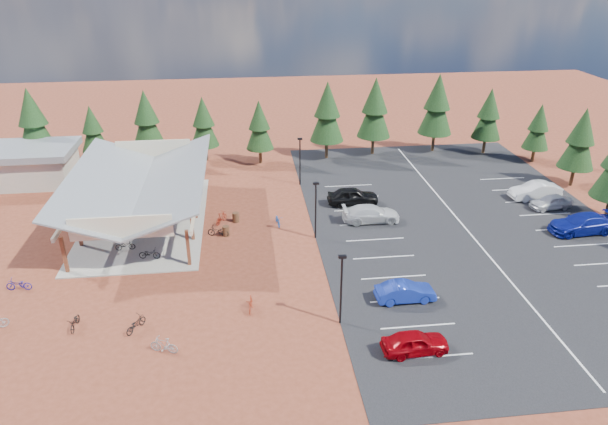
# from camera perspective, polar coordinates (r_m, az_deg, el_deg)

# --- Properties ---
(ground) EXTENTS (140.00, 140.00, 0.00)m
(ground) POSITION_cam_1_polar(r_m,az_deg,el_deg) (44.52, -4.84, -4.22)
(ground) COLOR maroon
(ground) RESTS_ON ground
(asphalt_lot) EXTENTS (27.00, 44.00, 0.04)m
(asphalt_lot) POSITION_cam_1_polar(r_m,az_deg,el_deg) (50.93, 16.28, -1.17)
(asphalt_lot) COLOR black
(asphalt_lot) RESTS_ON ground
(concrete_pad) EXTENTS (10.60, 18.60, 0.10)m
(concrete_pad) POSITION_cam_1_polar(r_m,az_deg,el_deg) (51.53, -16.34, -0.82)
(concrete_pad) COLOR gray
(concrete_pad) RESTS_ON ground
(bike_pavilion) EXTENTS (11.65, 19.40, 4.97)m
(bike_pavilion) POSITION_cam_1_polar(r_m,az_deg,el_deg) (50.04, -16.87, 3.06)
(bike_pavilion) COLOR #572C18
(bike_pavilion) RESTS_ON concrete_pad
(outbuilding) EXTENTS (11.00, 7.00, 3.90)m
(outbuilding) POSITION_cam_1_polar(r_m,az_deg,el_deg) (64.44, -27.52, 4.50)
(outbuilding) COLOR #ADA593
(outbuilding) RESTS_ON ground
(lamp_post_0) EXTENTS (0.50, 0.25, 5.14)m
(lamp_post_0) POSITION_cam_1_polar(r_m,az_deg,el_deg) (34.92, 3.95, -7.61)
(lamp_post_0) COLOR black
(lamp_post_0) RESTS_ON ground
(lamp_post_1) EXTENTS (0.50, 0.25, 5.14)m
(lamp_post_1) POSITION_cam_1_polar(r_m,az_deg,el_deg) (45.29, 1.24, 0.65)
(lamp_post_1) COLOR black
(lamp_post_1) RESTS_ON ground
(lamp_post_2) EXTENTS (0.50, 0.25, 5.14)m
(lamp_post_2) POSITION_cam_1_polar(r_m,az_deg,el_deg) (56.32, -0.43, 5.76)
(lamp_post_2) COLOR black
(lamp_post_2) RESTS_ON ground
(trash_bin_0) EXTENTS (0.60, 0.60, 0.90)m
(trash_bin_0) POSITION_cam_1_polar(r_m,az_deg,el_deg) (47.23, -8.22, -1.93)
(trash_bin_0) COLOR #4A2E1A
(trash_bin_0) RESTS_ON ground
(trash_bin_1) EXTENTS (0.60, 0.60, 0.90)m
(trash_bin_1) POSITION_cam_1_polar(r_m,az_deg,el_deg) (49.53, -7.20, -0.51)
(trash_bin_1) COLOR #4A2E1A
(trash_bin_1) RESTS_ON ground
(pine_0) EXTENTS (3.97, 3.97, 9.25)m
(pine_0) POSITION_cam_1_polar(r_m,az_deg,el_deg) (66.88, -26.66, 8.67)
(pine_0) COLOR #382314
(pine_0) RESTS_ON ground
(pine_1) EXTENTS (2.98, 2.98, 6.93)m
(pine_1) POSITION_cam_1_polar(r_m,az_deg,el_deg) (66.11, -21.36, 8.17)
(pine_1) COLOR #382314
(pine_1) RESTS_ON ground
(pine_2) EXTENTS (3.65, 3.65, 8.51)m
(pine_2) POSITION_cam_1_polar(r_m,az_deg,el_deg) (64.63, -16.25, 9.43)
(pine_2) COLOR #382314
(pine_2) RESTS_ON ground
(pine_3) EXTENTS (3.26, 3.26, 7.59)m
(pine_3) POSITION_cam_1_polar(r_m,az_deg,el_deg) (63.96, -10.54, 9.33)
(pine_3) COLOR #382314
(pine_3) RESTS_ON ground
(pine_4) EXTENTS (3.17, 3.17, 7.37)m
(pine_4) POSITION_cam_1_polar(r_m,az_deg,el_deg) (62.30, -4.73, 9.11)
(pine_4) COLOR #382314
(pine_4) RESTS_ON ground
(pine_5) EXTENTS (3.93, 3.93, 9.15)m
(pine_5) POSITION_cam_1_polar(r_m,az_deg,el_deg) (63.48, 2.46, 10.51)
(pine_5) COLOR #382314
(pine_5) RESTS_ON ground
(pine_6) EXTENTS (3.98, 3.98, 9.27)m
(pine_6) POSITION_cam_1_polar(r_m,az_deg,el_deg) (65.37, 7.46, 10.83)
(pine_6) COLOR #382314
(pine_6) RESTS_ON ground
(pine_7) EXTENTS (4.07, 4.07, 9.49)m
(pine_7) POSITION_cam_1_polar(r_m,az_deg,el_deg) (67.78, 13.84, 10.96)
(pine_7) COLOR #382314
(pine_7) RESTS_ON ground
(pine_8) EXTENTS (3.42, 3.42, 7.97)m
(pine_8) POSITION_cam_1_polar(r_m,az_deg,el_deg) (68.95, 18.87, 9.77)
(pine_8) COLOR #382314
(pine_8) RESTS_ON ground
(pine_12) EXTENTS (3.57, 3.57, 8.30)m
(pine_12) POSITION_cam_1_polar(r_m,az_deg,el_deg) (62.22, 27.11, 6.90)
(pine_12) COLOR #382314
(pine_12) RESTS_ON ground
(pine_13) EXTENTS (2.96, 2.96, 6.90)m
(pine_13) POSITION_cam_1_polar(r_m,az_deg,el_deg) (68.06, 23.45, 8.26)
(pine_13) COLOR #382314
(pine_13) RESTS_ON ground
(bike_0) EXTENTS (1.61, 0.62, 0.83)m
(bike_0) POSITION_cam_1_polar(r_m,az_deg,el_deg) (46.71, -18.31, -3.30)
(bike_0) COLOR black
(bike_0) RESTS_ON concrete_pad
(bike_1) EXTENTS (1.54, 0.62, 0.90)m
(bike_1) POSITION_cam_1_polar(r_m,az_deg,el_deg) (49.30, -19.15, -1.82)
(bike_1) COLOR gray
(bike_1) RESTS_ON concrete_pad
(bike_2) EXTENTS (1.90, 0.98, 0.95)m
(bike_2) POSITION_cam_1_polar(r_m,az_deg,el_deg) (54.32, -16.99, 1.10)
(bike_2) COLOR navy
(bike_2) RESTS_ON concrete_pad
(bike_3) EXTENTS (1.85, 0.65, 1.09)m
(bike_3) POSITION_cam_1_polar(r_m,az_deg,el_deg) (57.77, -17.83, 2.53)
(bike_3) COLOR maroon
(bike_3) RESTS_ON concrete_pad
(bike_4) EXTENTS (1.75, 0.80, 0.89)m
(bike_4) POSITION_cam_1_polar(r_m,az_deg,el_deg) (44.83, -15.96, -4.19)
(bike_4) COLOR black
(bike_4) RESTS_ON concrete_pad
(bike_5) EXTENTS (1.90, 0.98, 1.10)m
(bike_5) POSITION_cam_1_polar(r_m,az_deg,el_deg) (50.14, -12.42, -0.34)
(bike_5) COLOR #94989C
(bike_5) RESTS_ON concrete_pad
(bike_6) EXTENTS (1.92, 0.70, 1.00)m
(bike_6) POSITION_cam_1_polar(r_m,az_deg,el_deg) (53.07, -12.66, 1.07)
(bike_6) COLOR navy
(bike_6) RESTS_ON concrete_pad
(bike_7) EXTENTS (1.79, 0.56, 1.07)m
(bike_7) POSITION_cam_1_polar(r_m,az_deg,el_deg) (57.09, -14.71, 2.65)
(bike_7) COLOR maroon
(bike_7) RESTS_ON concrete_pad
(bike_8) EXTENTS (0.66, 1.74, 0.90)m
(bike_8) POSITION_cam_1_polar(r_m,az_deg,el_deg) (38.83, -22.97, -10.58)
(bike_8) COLOR black
(bike_8) RESTS_ON ground
(bike_10) EXTENTS (1.86, 0.76, 0.95)m
(bike_10) POSITION_cam_1_polar(r_m,az_deg,el_deg) (44.51, -27.83, -6.72)
(bike_10) COLOR navy
(bike_10) RESTS_ON ground
(bike_11) EXTENTS (0.67, 1.73, 1.01)m
(bike_11) POSITION_cam_1_polar(r_m,az_deg,el_deg) (37.60, -5.66, -9.53)
(bike_11) COLOR maroon
(bike_11) RESTS_ON ground
(bike_12) EXTENTS (1.48, 1.87, 0.95)m
(bike_12) POSITION_cam_1_polar(r_m,az_deg,el_deg) (37.29, -17.29, -11.13)
(bike_12) COLOR black
(bike_12) RESTS_ON ground
(bike_13) EXTENTS (1.88, 1.08, 1.09)m
(bike_13) POSITION_cam_1_polar(r_m,az_deg,el_deg) (34.97, -14.53, -13.36)
(bike_13) COLOR gray
(bike_13) RESTS_ON ground
(bike_14) EXTENTS (0.81, 1.87, 0.96)m
(bike_14) POSITION_cam_1_polar(r_m,az_deg,el_deg) (48.64, -2.77, -0.80)
(bike_14) COLOR #104496
(bike_14) RESTS_ON ground
(bike_15) EXTENTS (1.32, 1.82, 1.08)m
(bike_15) POSITION_cam_1_polar(r_m,az_deg,el_deg) (49.47, -8.70, -0.53)
(bike_15) COLOR maroon
(bike_15) RESTS_ON ground
(bike_16) EXTENTS (1.97, 1.14, 0.98)m
(bike_16) POSITION_cam_1_polar(r_m,az_deg,el_deg) (47.20, -9.04, -1.96)
(bike_16) COLOR black
(bike_16) RESTS_ON ground
(car_0) EXTENTS (4.20, 1.88, 1.40)m
(car_0) POSITION_cam_1_polar(r_m,az_deg,el_deg) (34.47, 11.61, -13.24)
(car_0) COLOR #8E0209
(car_0) RESTS_ON asphalt_lot
(car_1) EXTENTS (4.24, 1.56, 1.39)m
(car_1) POSITION_cam_1_polar(r_m,az_deg,el_deg) (38.85, 10.61, -8.21)
(car_1) COLOR #172D9B
(car_1) RESTS_ON asphalt_lot
(car_3) EXTENTS (5.22, 2.17, 1.51)m
(car_3) POSITION_cam_1_polar(r_m,az_deg,el_deg) (49.42, 7.07, -0.12)
(car_3) COLOR silver
(car_3) RESTS_ON asphalt_lot
(car_4) EXTENTS (4.91, 1.98, 1.67)m
(car_4) POSITION_cam_1_polar(r_m,az_deg,el_deg) (52.65, 5.16, 1.74)
(car_4) COLOR black
(car_4) RESTS_ON asphalt_lot
(car_7) EXTENTS (5.85, 2.61, 1.67)m
(car_7) POSITION_cam_1_polar(r_m,az_deg,el_deg) (52.91, 27.22, -1.05)
(car_7) COLOR navy
(car_7) RESTS_ON asphalt_lot
(car_8) EXTENTS (4.18, 2.11, 1.37)m
(car_8) POSITION_cam_1_polar(r_m,az_deg,el_deg) (56.69, 24.55, 1.03)
(car_8) COLOR #A9AAB2
(car_8) RESTS_ON asphalt_lot
(car_9) EXTENTS (5.11, 2.05, 1.65)m
(car_9) POSITION_cam_1_polar(r_m,az_deg,el_deg) (58.34, 23.16, 2.12)
(car_9) COLOR silver
(car_9) RESTS_ON asphalt_lot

